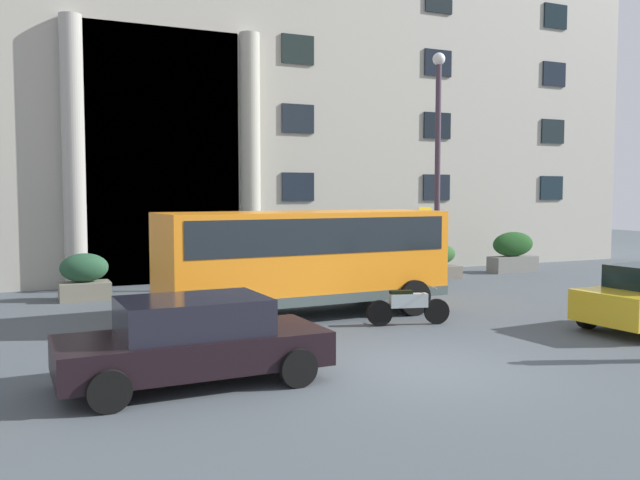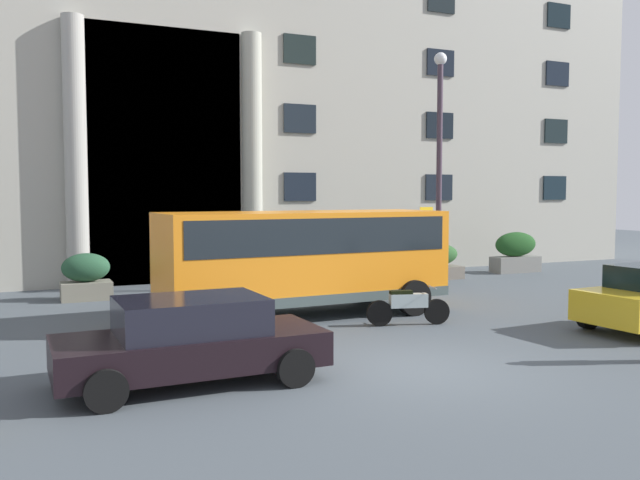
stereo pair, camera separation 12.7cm
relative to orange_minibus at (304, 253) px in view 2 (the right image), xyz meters
name	(u,v)px [view 2 (the right image)]	position (x,y,z in m)	size (l,w,h in m)	color
ground_plane	(419,372)	(-0.11, -5.50, -1.64)	(80.00, 64.00, 0.12)	#485056
office_building_facade	(189,84)	(-0.11, 11.98, 5.96)	(38.02, 9.60, 15.08)	#AAA79A
orange_minibus	(304,253)	(0.00, 0.00, 0.00)	(7.23, 2.88, 2.62)	orange
bus_stop_sign	(426,241)	(4.61, 1.60, 0.07)	(0.44, 0.08, 2.67)	#989118
hedge_planter_far_west	(516,253)	(11.09, 5.22, -0.82)	(1.98, 0.72, 1.57)	slate
hedge_planter_east	(271,270)	(0.81, 4.73, -0.95)	(1.67, 0.93, 1.29)	slate
hedge_planter_west	(86,277)	(-4.80, 4.92, -0.92)	(1.40, 0.94, 1.35)	slate
hedge_planter_entrance_left	(433,262)	(7.00, 4.77, -0.95)	(2.09, 0.95, 1.30)	slate
parked_sedan_far	(191,340)	(-3.96, -4.77, -0.86)	(4.29, 2.06, 1.40)	black
scooter_by_planter	(407,306)	(1.72, -2.08, -1.12)	(1.95, 0.73, 0.89)	black
lamppost_plaza_centre	(439,152)	(5.78, 2.67, 2.80)	(0.40, 0.40, 7.52)	#3E303F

